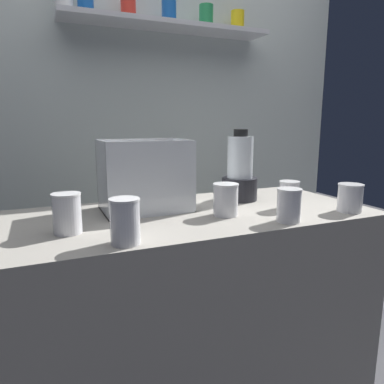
{
  "coord_description": "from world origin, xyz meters",
  "views": [
    {
      "loc": [
        -0.53,
        -1.23,
        1.24
      ],
      "look_at": [
        0.0,
        0.0,
        0.98
      ],
      "focal_mm": 33.4,
      "sensor_mm": 36.0,
      "label": 1
    }
  ],
  "objects_px": {
    "juice_cup_orange_far_right": "(289,196)",
    "juice_cup_beet_rightmost": "(350,199)",
    "blender_pitcher": "(240,173)",
    "juice_cup_pomegranate_left": "(125,224)",
    "juice_cup_beet_middle": "(226,202)",
    "juice_cup_orange_far_left": "(67,215)",
    "carrot_display_bin": "(145,187)",
    "juice_cup_pomegranate_right": "(289,207)"
  },
  "relations": [
    {
      "from": "juice_cup_beet_middle",
      "to": "juice_cup_pomegranate_right",
      "type": "height_order",
      "value": "juice_cup_beet_middle"
    },
    {
      "from": "carrot_display_bin",
      "to": "juice_cup_pomegranate_right",
      "type": "xyz_separation_m",
      "value": [
        0.41,
        -0.36,
        -0.04
      ]
    },
    {
      "from": "juice_cup_orange_far_left",
      "to": "juice_cup_orange_far_right",
      "type": "height_order",
      "value": "juice_cup_orange_far_left"
    },
    {
      "from": "juice_cup_orange_far_left",
      "to": "juice_cup_beet_middle",
      "type": "height_order",
      "value": "juice_cup_orange_far_left"
    },
    {
      "from": "juice_cup_pomegranate_left",
      "to": "juice_cup_beet_rightmost",
      "type": "xyz_separation_m",
      "value": [
        0.89,
        0.03,
        -0.01
      ]
    },
    {
      "from": "juice_cup_beet_middle",
      "to": "juice_cup_pomegranate_left",
      "type": "bearing_deg",
      "value": -158.06
    },
    {
      "from": "carrot_display_bin",
      "to": "juice_cup_pomegranate_left",
      "type": "xyz_separation_m",
      "value": [
        -0.16,
        -0.37,
        -0.03
      ]
    },
    {
      "from": "juice_cup_orange_far_left",
      "to": "juice_cup_orange_far_right",
      "type": "relative_size",
      "value": 1.14
    },
    {
      "from": "blender_pitcher",
      "to": "juice_cup_beet_rightmost",
      "type": "bearing_deg",
      "value": -51.03
    },
    {
      "from": "juice_cup_pomegranate_left",
      "to": "juice_cup_beet_rightmost",
      "type": "distance_m",
      "value": 0.89
    },
    {
      "from": "juice_cup_pomegranate_left",
      "to": "juice_cup_orange_far_left",
      "type": "bearing_deg",
      "value": 130.32
    },
    {
      "from": "carrot_display_bin",
      "to": "juice_cup_beet_middle",
      "type": "distance_m",
      "value": 0.33
    },
    {
      "from": "juice_cup_pomegranate_right",
      "to": "juice_cup_beet_rightmost",
      "type": "bearing_deg",
      "value": 4.5
    },
    {
      "from": "juice_cup_beet_middle",
      "to": "juice_cup_orange_far_right",
      "type": "xyz_separation_m",
      "value": [
        0.28,
        -0.01,
        -0.0
      ]
    },
    {
      "from": "carrot_display_bin",
      "to": "juice_cup_orange_far_left",
      "type": "relative_size",
      "value": 2.62
    },
    {
      "from": "juice_cup_orange_far_left",
      "to": "juice_cup_beet_rightmost",
      "type": "xyz_separation_m",
      "value": [
        1.03,
        -0.14,
        -0.01
      ]
    },
    {
      "from": "juice_cup_orange_far_right",
      "to": "juice_cup_beet_middle",
      "type": "bearing_deg",
      "value": 178.7
    },
    {
      "from": "juice_cup_orange_far_right",
      "to": "juice_cup_beet_rightmost",
      "type": "bearing_deg",
      "value": -35.14
    },
    {
      "from": "juice_cup_pomegranate_left",
      "to": "juice_cup_beet_rightmost",
      "type": "height_order",
      "value": "juice_cup_pomegranate_left"
    },
    {
      "from": "carrot_display_bin",
      "to": "blender_pitcher",
      "type": "relative_size",
      "value": 1.07
    },
    {
      "from": "juice_cup_pomegranate_left",
      "to": "carrot_display_bin",
      "type": "bearing_deg",
      "value": 66.29
    },
    {
      "from": "carrot_display_bin",
      "to": "juice_cup_pomegranate_left",
      "type": "relative_size",
      "value": 2.51
    },
    {
      "from": "juice_cup_orange_far_left",
      "to": "juice_cup_beet_middle",
      "type": "xyz_separation_m",
      "value": [
        0.56,
        -0.0,
        -0.01
      ]
    },
    {
      "from": "juice_cup_orange_far_right",
      "to": "blender_pitcher",
      "type": "bearing_deg",
      "value": 114.0
    },
    {
      "from": "juice_cup_pomegranate_left",
      "to": "juice_cup_beet_middle",
      "type": "relative_size",
      "value": 1.11
    },
    {
      "from": "juice_cup_pomegranate_right",
      "to": "juice_cup_beet_rightmost",
      "type": "xyz_separation_m",
      "value": [
        0.31,
        0.02,
        -0.0
      ]
    },
    {
      "from": "juice_cup_pomegranate_right",
      "to": "juice_cup_orange_far_right",
      "type": "bearing_deg",
      "value": 51.72
    },
    {
      "from": "juice_cup_beet_middle",
      "to": "juice_cup_orange_far_right",
      "type": "height_order",
      "value": "juice_cup_beet_middle"
    },
    {
      "from": "carrot_display_bin",
      "to": "juice_cup_beet_rightmost",
      "type": "height_order",
      "value": "carrot_display_bin"
    },
    {
      "from": "juice_cup_orange_far_right",
      "to": "juice_cup_beet_rightmost",
      "type": "xyz_separation_m",
      "value": [
        0.19,
        -0.13,
        -0.0
      ]
    },
    {
      "from": "blender_pitcher",
      "to": "juice_cup_beet_middle",
      "type": "bearing_deg",
      "value": -130.81
    },
    {
      "from": "juice_cup_orange_far_right",
      "to": "juice_cup_beet_rightmost",
      "type": "relative_size",
      "value": 1.03
    },
    {
      "from": "juice_cup_pomegranate_right",
      "to": "juice_cup_beet_rightmost",
      "type": "height_order",
      "value": "juice_cup_pomegranate_right"
    },
    {
      "from": "juice_cup_orange_far_left",
      "to": "juice_cup_pomegranate_right",
      "type": "bearing_deg",
      "value": -12.96
    },
    {
      "from": "blender_pitcher",
      "to": "juice_cup_orange_far_right",
      "type": "distance_m",
      "value": 0.25
    },
    {
      "from": "juice_cup_pomegranate_left",
      "to": "juice_cup_orange_far_right",
      "type": "bearing_deg",
      "value": 12.93
    },
    {
      "from": "blender_pitcher",
      "to": "juice_cup_beet_rightmost",
      "type": "relative_size",
      "value": 2.87
    },
    {
      "from": "juice_cup_orange_far_right",
      "to": "juice_cup_beet_rightmost",
      "type": "distance_m",
      "value": 0.23
    },
    {
      "from": "blender_pitcher",
      "to": "juice_cup_orange_far_right",
      "type": "xyz_separation_m",
      "value": [
        0.1,
        -0.22,
        -0.07
      ]
    },
    {
      "from": "juice_cup_pomegranate_left",
      "to": "juice_cup_beet_middle",
      "type": "xyz_separation_m",
      "value": [
        0.41,
        0.17,
        -0.01
      ]
    },
    {
      "from": "juice_cup_pomegranate_left",
      "to": "juice_cup_beet_middle",
      "type": "height_order",
      "value": "juice_cup_pomegranate_left"
    },
    {
      "from": "blender_pitcher",
      "to": "juice_cup_orange_far_right",
      "type": "bearing_deg",
      "value": -66.0
    }
  ]
}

